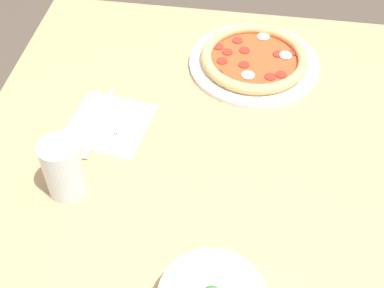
# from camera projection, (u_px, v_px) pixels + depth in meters

# --- Properties ---
(dining_table) EXTENTS (1.02, 1.05, 0.76)m
(dining_table) POSITION_uv_depth(u_px,v_px,m) (209.00, 187.00, 1.19)
(dining_table) COLOR tan
(dining_table) RESTS_ON ground_plane
(pizza) EXTENTS (0.32, 0.32, 0.04)m
(pizza) POSITION_uv_depth(u_px,v_px,m) (254.00, 60.00, 1.30)
(pizza) COLOR white
(pizza) RESTS_ON dining_table
(napkin) EXTENTS (0.19, 0.19, 0.00)m
(napkin) POSITION_uv_depth(u_px,v_px,m) (109.00, 124.00, 1.17)
(napkin) COLOR white
(napkin) RESTS_ON dining_table
(fork) EXTENTS (0.02, 0.17, 0.00)m
(fork) POSITION_uv_depth(u_px,v_px,m) (120.00, 123.00, 1.17)
(fork) COLOR silver
(fork) RESTS_ON napkin
(knife) EXTENTS (0.02, 0.22, 0.01)m
(knife) POSITION_uv_depth(u_px,v_px,m) (100.00, 119.00, 1.18)
(knife) COLOR silver
(knife) RESTS_ON napkin
(glass) EXTENTS (0.07, 0.07, 0.12)m
(glass) POSITION_uv_depth(u_px,v_px,m) (63.00, 168.00, 1.01)
(glass) COLOR silver
(glass) RESTS_ON dining_table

